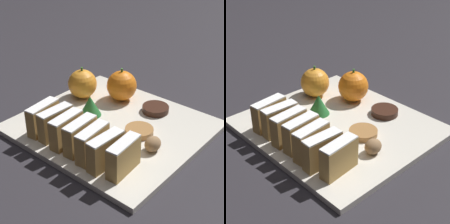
% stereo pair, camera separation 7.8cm
% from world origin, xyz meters
% --- Properties ---
extents(ground_plane, '(6.00, 6.00, 0.00)m').
position_xyz_m(ground_plane, '(0.00, 0.00, 0.00)').
color(ground_plane, '#28262B').
extents(serving_platter, '(0.34, 0.37, 0.01)m').
position_xyz_m(serving_platter, '(0.00, 0.00, 0.01)').
color(serving_platter, silver).
rests_on(serving_platter, ground_plane).
extents(stollen_slice_front, '(0.08, 0.03, 0.06)m').
position_xyz_m(stollen_slice_front, '(-0.11, -0.12, 0.04)').
color(stollen_slice_front, tan).
rests_on(stollen_slice_front, serving_platter).
extents(stollen_slice_second, '(0.08, 0.03, 0.06)m').
position_xyz_m(stollen_slice_second, '(-0.11, -0.08, 0.04)').
color(stollen_slice_second, tan).
rests_on(stollen_slice_second, serving_platter).
extents(stollen_slice_third, '(0.08, 0.03, 0.06)m').
position_xyz_m(stollen_slice_third, '(-0.11, -0.05, 0.04)').
color(stollen_slice_third, tan).
rests_on(stollen_slice_third, serving_platter).
extents(stollen_slice_fourth, '(0.08, 0.03, 0.06)m').
position_xyz_m(stollen_slice_fourth, '(-0.11, -0.01, 0.04)').
color(stollen_slice_fourth, tan).
rests_on(stollen_slice_fourth, serving_platter).
extents(stollen_slice_fifth, '(0.08, 0.03, 0.06)m').
position_xyz_m(stollen_slice_fifth, '(-0.11, 0.02, 0.04)').
color(stollen_slice_fifth, tan).
rests_on(stollen_slice_fifth, serving_platter).
extents(stollen_slice_sixth, '(0.08, 0.03, 0.06)m').
position_xyz_m(stollen_slice_sixth, '(-0.11, 0.06, 0.04)').
color(stollen_slice_sixth, tan).
rests_on(stollen_slice_sixth, serving_platter).
extents(stollen_slice_back, '(0.08, 0.03, 0.06)m').
position_xyz_m(stollen_slice_back, '(-0.11, 0.09, 0.04)').
color(stollen_slice_back, tan).
rests_on(stollen_slice_back, serving_platter).
extents(orange_near, '(0.07, 0.07, 0.08)m').
position_xyz_m(orange_near, '(0.10, 0.06, 0.05)').
color(orange_near, orange).
rests_on(orange_near, serving_platter).
extents(orange_far, '(0.07, 0.07, 0.08)m').
position_xyz_m(orange_far, '(0.05, 0.14, 0.05)').
color(orange_far, orange).
rests_on(orange_far, serving_platter).
extents(walnut, '(0.04, 0.03, 0.03)m').
position_xyz_m(walnut, '(-0.02, -0.12, 0.03)').
color(walnut, '#8E6B47').
rests_on(walnut, serving_platter).
extents(chocolate_cookie, '(0.06, 0.06, 0.01)m').
position_xyz_m(chocolate_cookie, '(0.10, -0.04, 0.02)').
color(chocolate_cookie, '#381E14').
rests_on(chocolate_cookie, serving_platter).
extents(gingerbread_cookie, '(0.06, 0.06, 0.01)m').
position_xyz_m(gingerbread_cookie, '(0.01, -0.06, 0.02)').
color(gingerbread_cookie, '#A3703D').
rests_on(gingerbread_cookie, serving_platter).
extents(evergreen_sprig, '(0.05, 0.05, 0.05)m').
position_xyz_m(evergreen_sprig, '(-0.00, 0.06, 0.03)').
color(evergreen_sprig, '#23662D').
rests_on(evergreen_sprig, serving_platter).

